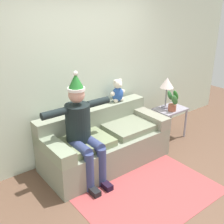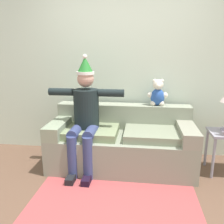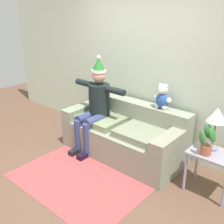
% 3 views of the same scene
% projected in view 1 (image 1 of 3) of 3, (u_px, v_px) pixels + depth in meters
% --- Properties ---
extents(ground_plane, '(10.00, 10.00, 0.00)m').
position_uv_depth(ground_plane, '(150.00, 194.00, 3.62)').
color(ground_plane, brown).
extents(back_wall, '(7.00, 0.10, 2.70)m').
position_uv_depth(back_wall, '(83.00, 71.00, 4.24)').
color(back_wall, silver).
rests_on(back_wall, ground_plane).
extents(couch, '(1.95, 0.88, 0.82)m').
position_uv_depth(couch, '(104.00, 142.00, 4.24)').
color(couch, gray).
rests_on(couch, ground_plane).
extents(person_seated, '(1.02, 0.77, 1.54)m').
position_uv_depth(person_seated, '(82.00, 128.00, 3.68)').
color(person_seated, black).
rests_on(person_seated, ground_plane).
extents(teddy_bear, '(0.29, 0.17, 0.38)m').
position_uv_depth(teddy_bear, '(118.00, 91.00, 4.46)').
color(teddy_bear, '#2952A4').
rests_on(teddy_bear, couch).
extents(side_table, '(0.56, 0.41, 0.57)m').
position_uv_depth(side_table, '(170.00, 113.00, 4.95)').
color(side_table, '#9A95A6').
rests_on(side_table, ground_plane).
extents(table_lamp, '(0.24, 0.24, 0.56)m').
position_uv_depth(table_lamp, '(167.00, 84.00, 4.78)').
color(table_lamp, gray).
rests_on(table_lamp, side_table).
extents(potted_plant, '(0.24, 0.25, 0.38)m').
position_uv_depth(potted_plant, '(173.00, 101.00, 4.75)').
color(potted_plant, '#A65841').
rests_on(potted_plant, side_table).
extents(area_rug, '(1.82, 1.19, 0.01)m').
position_uv_depth(area_rug, '(151.00, 194.00, 3.61)').
color(area_rug, '#AD4748').
rests_on(area_rug, ground_plane).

